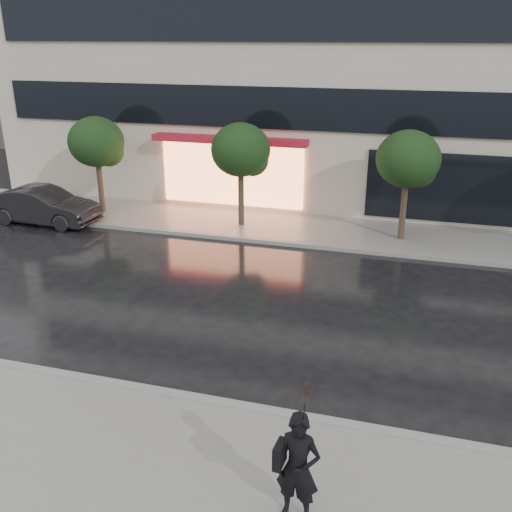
% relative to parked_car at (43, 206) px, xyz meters
% --- Properties ---
extents(ground, '(120.00, 120.00, 0.00)m').
position_rel_parked_car_xyz_m(ground, '(10.58, -8.30, -0.72)').
color(ground, black).
rests_on(ground, ground).
extents(sidewalk_near, '(60.00, 4.50, 0.12)m').
position_rel_parked_car_xyz_m(sidewalk_near, '(10.58, -11.55, -0.66)').
color(sidewalk_near, slate).
rests_on(sidewalk_near, ground).
extents(sidewalk_far, '(60.00, 3.50, 0.12)m').
position_rel_parked_car_xyz_m(sidewalk_far, '(10.58, 1.95, -0.66)').
color(sidewalk_far, slate).
rests_on(sidewalk_far, ground).
extents(curb_near, '(60.00, 0.25, 0.14)m').
position_rel_parked_car_xyz_m(curb_near, '(10.58, -9.30, -0.65)').
color(curb_near, gray).
rests_on(curb_near, ground).
extents(curb_far, '(60.00, 0.25, 0.14)m').
position_rel_parked_car_xyz_m(curb_far, '(10.58, 0.20, -0.65)').
color(curb_far, gray).
rests_on(curb_far, ground).
extents(tree_far_west, '(2.20, 2.20, 3.99)m').
position_rel_parked_car_xyz_m(tree_far_west, '(1.64, 1.73, 2.20)').
color(tree_far_west, '#33261C').
rests_on(tree_far_west, ground).
extents(tree_mid_west, '(2.20, 2.20, 3.99)m').
position_rel_parked_car_xyz_m(tree_mid_west, '(7.64, 1.73, 2.20)').
color(tree_mid_west, '#33261C').
rests_on(tree_mid_west, ground).
extents(tree_mid_east, '(2.20, 2.20, 3.99)m').
position_rel_parked_car_xyz_m(tree_mid_east, '(13.64, 1.73, 2.20)').
color(tree_mid_east, '#33261C').
rests_on(tree_mid_east, ground).
extents(parked_car, '(4.41, 1.65, 1.44)m').
position_rel_parked_car_xyz_m(parked_car, '(0.00, 0.00, 0.00)').
color(parked_car, black).
rests_on(parked_car, ground).
extents(pedestrian_with_umbrella, '(0.88, 0.90, 2.40)m').
position_rel_parked_car_xyz_m(pedestrian_with_umbrella, '(12.69, -11.72, 0.85)').
color(pedestrian_with_umbrella, black).
rests_on(pedestrian_with_umbrella, sidewalk_near).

